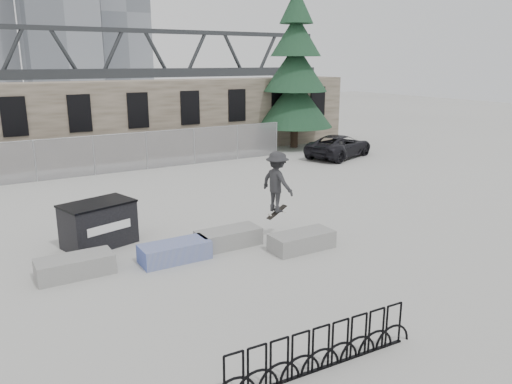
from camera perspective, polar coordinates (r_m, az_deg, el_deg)
ground at (r=15.19m, az=-6.68°, el=-7.07°), size 120.00×120.00×0.00m
stone_wall at (r=29.90m, az=-19.90°, el=7.43°), size 36.00×2.58×4.50m
chainlink_fence at (r=26.45m, az=-18.05°, el=4.05°), size 22.06×0.06×2.02m
planter_far_left at (r=14.42m, az=-19.98°, el=-7.89°), size 2.00×0.90×0.54m
planter_center_left at (r=14.73m, az=-9.28°, el=-6.66°), size 2.00×0.90×0.54m
planter_center_right at (r=15.67m, az=-3.16°, el=-5.16°), size 2.00×0.90×0.54m
planter_offset at (r=15.44m, az=5.26°, el=-5.50°), size 2.00×0.90×0.54m
dumpster at (r=16.32m, az=-17.55°, el=-3.49°), size 2.40×1.83×1.40m
bike_rack at (r=9.79m, az=7.40°, el=-17.37°), size 4.49×0.22×0.90m
spruce_tree at (r=33.26m, az=4.52°, el=13.29°), size 4.98×4.98×11.50m
truss_bridge at (r=69.72m, az=-18.36°, el=12.83°), size 70.00×3.00×9.80m
suv at (r=30.41m, az=9.50°, el=5.22°), size 5.38×3.81×1.36m
skateboarder at (r=16.12m, az=2.44°, el=1.16°), size 0.98×1.40×2.20m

